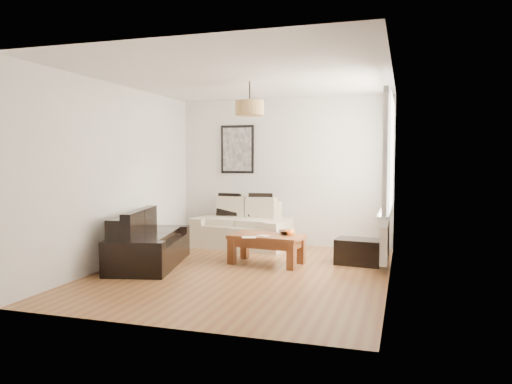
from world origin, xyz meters
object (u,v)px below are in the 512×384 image
(sofa_leather, at_px, (149,240))
(ottoman, at_px, (359,252))
(loveseat_cream, at_px, (242,224))
(coffee_table, at_px, (267,249))

(sofa_leather, xyz_separation_m, ottoman, (2.88, 0.94, -0.18))
(loveseat_cream, bearing_deg, sofa_leather, -108.46)
(sofa_leather, xyz_separation_m, coffee_table, (1.59, 0.57, -0.15))
(sofa_leather, height_order, ottoman, sofa_leather)
(sofa_leather, bearing_deg, loveseat_cream, -38.00)
(loveseat_cream, bearing_deg, coffee_table, -50.12)
(coffee_table, bearing_deg, ottoman, 15.87)
(loveseat_cream, distance_m, ottoman, 2.22)
(coffee_table, height_order, ottoman, coffee_table)
(loveseat_cream, xyz_separation_m, coffee_table, (0.77, -1.18, -0.18))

